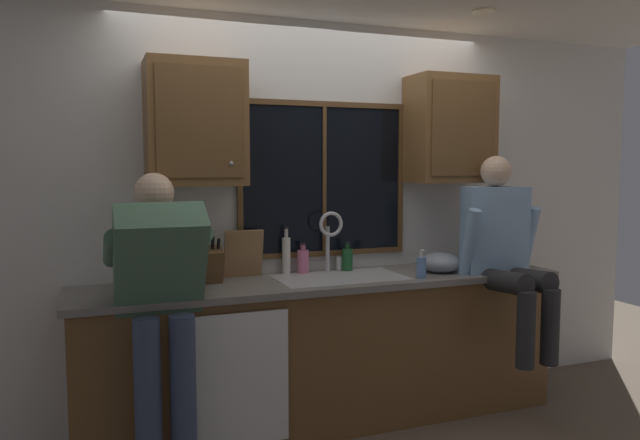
{
  "coord_description": "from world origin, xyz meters",
  "views": [
    {
      "loc": [
        -1.35,
        -3.72,
        1.62
      ],
      "look_at": [
        -0.05,
        -0.3,
        1.28
      ],
      "focal_mm": 33.7,
      "sensor_mm": 36.0,
      "label": 1
    }
  ],
  "objects_px": {
    "bottle_green_glass": "(347,259)",
    "person_sitting_on_counter": "(504,246)",
    "mixing_bowl": "(441,263)",
    "bottle_amber_small": "(303,261)",
    "soap_dispenser": "(421,267)",
    "knife_block": "(211,265)",
    "cutting_board": "(244,254)",
    "bottle_tall_clear": "(286,254)",
    "person_standing": "(161,294)"
  },
  "relations": [
    {
      "from": "person_standing",
      "to": "person_sitting_on_counter",
      "type": "relative_size",
      "value": 1.25
    },
    {
      "from": "bottle_amber_small",
      "to": "bottle_tall_clear",
      "type": "bearing_deg",
      "value": 170.59
    },
    {
      "from": "soap_dispenser",
      "to": "person_sitting_on_counter",
      "type": "bearing_deg",
      "value": -7.63
    },
    {
      "from": "cutting_board",
      "to": "bottle_tall_clear",
      "type": "height_order",
      "value": "bottle_tall_clear"
    },
    {
      "from": "person_sitting_on_counter",
      "to": "bottle_green_glass",
      "type": "xyz_separation_m",
      "value": [
        -0.89,
        0.47,
        -0.1
      ]
    },
    {
      "from": "knife_block",
      "to": "soap_dispenser",
      "type": "bearing_deg",
      "value": -13.29
    },
    {
      "from": "soap_dispenser",
      "to": "bottle_green_glass",
      "type": "distance_m",
      "value": 0.52
    },
    {
      "from": "cutting_board",
      "to": "person_sitting_on_counter",
      "type": "bearing_deg",
      "value": -17.12
    },
    {
      "from": "mixing_bowl",
      "to": "bottle_green_glass",
      "type": "height_order",
      "value": "bottle_green_glass"
    },
    {
      "from": "mixing_bowl",
      "to": "bottle_tall_clear",
      "type": "xyz_separation_m",
      "value": [
        -0.97,
        0.29,
        0.07
      ]
    },
    {
      "from": "bottle_green_glass",
      "to": "person_sitting_on_counter",
      "type": "bearing_deg",
      "value": -28.06
    },
    {
      "from": "person_standing",
      "to": "mixing_bowl",
      "type": "distance_m",
      "value": 1.84
    },
    {
      "from": "mixing_bowl",
      "to": "soap_dispenser",
      "type": "bearing_deg",
      "value": -148.02
    },
    {
      "from": "soap_dispenser",
      "to": "bottle_green_glass",
      "type": "xyz_separation_m",
      "value": [
        -0.33,
        0.4,
        0.01
      ]
    },
    {
      "from": "person_standing",
      "to": "cutting_board",
      "type": "height_order",
      "value": "person_standing"
    },
    {
      "from": "knife_block",
      "to": "bottle_green_glass",
      "type": "distance_m",
      "value": 0.93
    },
    {
      "from": "knife_block",
      "to": "bottle_amber_small",
      "type": "height_order",
      "value": "knife_block"
    },
    {
      "from": "person_sitting_on_counter",
      "to": "bottle_tall_clear",
      "type": "bearing_deg",
      "value": 158.64
    },
    {
      "from": "bottle_amber_small",
      "to": "person_standing",
      "type": "bearing_deg",
      "value": -150.33
    },
    {
      "from": "person_standing",
      "to": "knife_block",
      "type": "distance_m",
      "value": 0.55
    },
    {
      "from": "bottle_tall_clear",
      "to": "knife_block",
      "type": "bearing_deg",
      "value": -164.79
    },
    {
      "from": "person_sitting_on_counter",
      "to": "knife_block",
      "type": "bearing_deg",
      "value": 168.44
    },
    {
      "from": "person_standing",
      "to": "bottle_tall_clear",
      "type": "bearing_deg",
      "value": 33.6
    },
    {
      "from": "person_standing",
      "to": "bottle_tall_clear",
      "type": "distance_m",
      "value": 1.02
    },
    {
      "from": "knife_block",
      "to": "bottle_tall_clear",
      "type": "xyz_separation_m",
      "value": [
        0.51,
        0.14,
        0.02
      ]
    },
    {
      "from": "mixing_bowl",
      "to": "bottle_amber_small",
      "type": "bearing_deg",
      "value": 162.4
    },
    {
      "from": "bottle_tall_clear",
      "to": "bottle_amber_small",
      "type": "relative_size",
      "value": 1.53
    },
    {
      "from": "knife_block",
      "to": "bottle_green_glass",
      "type": "height_order",
      "value": "knife_block"
    },
    {
      "from": "cutting_board",
      "to": "mixing_bowl",
      "type": "xyz_separation_m",
      "value": [
        1.26,
        -0.27,
        -0.09
      ]
    },
    {
      "from": "knife_block",
      "to": "bottle_amber_small",
      "type": "bearing_deg",
      "value": 11.02
    },
    {
      "from": "soap_dispenser",
      "to": "mixing_bowl",
      "type": "bearing_deg",
      "value": 31.98
    },
    {
      "from": "person_sitting_on_counter",
      "to": "soap_dispenser",
      "type": "bearing_deg",
      "value": 172.37
    },
    {
      "from": "bottle_tall_clear",
      "to": "mixing_bowl",
      "type": "bearing_deg",
      "value": -16.71
    },
    {
      "from": "person_sitting_on_counter",
      "to": "bottle_green_glass",
      "type": "relative_size",
      "value": 6.47
    },
    {
      "from": "knife_block",
      "to": "bottle_green_glass",
      "type": "xyz_separation_m",
      "value": [
        0.92,
        0.1,
        -0.03
      ]
    },
    {
      "from": "person_standing",
      "to": "person_sitting_on_counter",
      "type": "height_order",
      "value": "person_sitting_on_counter"
    },
    {
      "from": "person_standing",
      "to": "soap_dispenser",
      "type": "bearing_deg",
      "value": 4.66
    },
    {
      "from": "bottle_green_glass",
      "to": "soap_dispenser",
      "type": "bearing_deg",
      "value": -50.51
    },
    {
      "from": "person_sitting_on_counter",
      "to": "knife_block",
      "type": "height_order",
      "value": "person_sitting_on_counter"
    },
    {
      "from": "bottle_green_glass",
      "to": "bottle_tall_clear",
      "type": "distance_m",
      "value": 0.42
    },
    {
      "from": "bottle_green_glass",
      "to": "bottle_tall_clear",
      "type": "relative_size",
      "value": 0.64
    },
    {
      "from": "mixing_bowl",
      "to": "soap_dispenser",
      "type": "xyz_separation_m",
      "value": [
        -0.23,
        -0.14,
        0.01
      ]
    },
    {
      "from": "bottle_tall_clear",
      "to": "bottle_amber_small",
      "type": "height_order",
      "value": "bottle_tall_clear"
    },
    {
      "from": "person_sitting_on_counter",
      "to": "knife_block",
      "type": "xyz_separation_m",
      "value": [
        -1.81,
        0.37,
        -0.08
      ]
    },
    {
      "from": "person_standing",
      "to": "knife_block",
      "type": "bearing_deg",
      "value": 51.42
    },
    {
      "from": "person_standing",
      "to": "soap_dispenser",
      "type": "distance_m",
      "value": 1.6
    },
    {
      "from": "mixing_bowl",
      "to": "bottle_green_glass",
      "type": "bearing_deg",
      "value": 155.34
    },
    {
      "from": "person_standing",
      "to": "bottle_amber_small",
      "type": "relative_size",
      "value": 7.96
    },
    {
      "from": "person_standing",
      "to": "cutting_board",
      "type": "distance_m",
      "value": 0.79
    },
    {
      "from": "soap_dispenser",
      "to": "bottle_amber_small",
      "type": "height_order",
      "value": "bottle_amber_small"
    }
  ]
}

